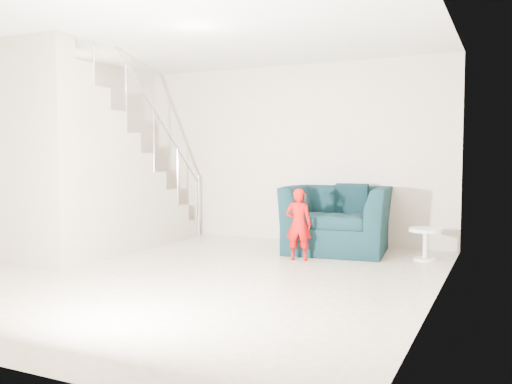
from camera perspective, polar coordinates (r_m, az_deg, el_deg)
floor at (r=6.07m, az=-6.19°, el=-8.69°), size 5.50×5.50×0.00m
ceiling at (r=6.08m, az=-6.38°, el=16.99°), size 5.50×5.50×0.00m
back_wall at (r=8.39m, az=3.59°, el=4.08°), size 5.00×0.00×5.00m
left_wall at (r=7.53m, az=-22.76°, el=3.82°), size 0.00×5.50×5.50m
right_wall at (r=5.09m, az=18.57°, el=4.05°), size 0.00×5.50×5.50m
armchair at (r=7.50m, az=8.55°, el=-2.83°), size 1.50×1.35×0.90m
toddler at (r=6.82m, az=4.50°, el=-3.41°), size 0.36×0.27×0.91m
side_table at (r=7.13m, az=17.40°, el=-4.73°), size 0.41×0.41×0.41m
staircase at (r=7.58m, az=-17.04°, el=0.90°), size 1.02×3.03×3.62m
cushion at (r=7.74m, az=10.08°, el=-0.83°), size 0.47×0.22×0.46m
throw at (r=7.67m, az=4.39°, el=-1.79°), size 0.05×0.51×0.58m
phone at (r=6.70m, az=5.24°, el=-0.66°), size 0.03×0.05×0.10m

